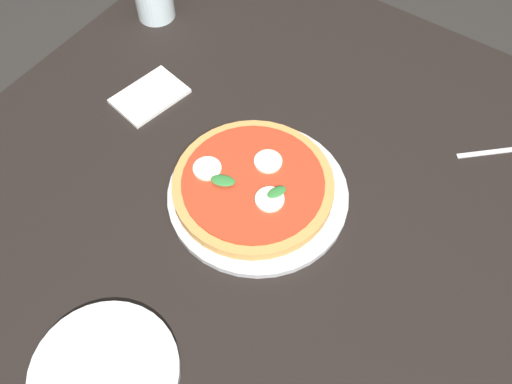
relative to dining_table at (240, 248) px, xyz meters
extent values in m
plane|color=#2D2B28|center=(0.00, 0.00, -0.66)|extent=(6.00, 6.00, 0.00)
cube|color=black|center=(0.00, 0.00, 0.08)|extent=(1.24, 1.08, 0.04)
cube|color=black|center=(0.54, 0.46, -0.30)|extent=(0.07, 0.07, 0.72)
cylinder|color=silver|center=(0.06, 0.00, 0.11)|extent=(0.30, 0.30, 0.01)
cylinder|color=tan|center=(0.06, 0.01, 0.12)|extent=(0.27, 0.27, 0.02)
cylinder|color=#B7381E|center=(0.06, 0.01, 0.13)|extent=(0.24, 0.24, 0.00)
cylinder|color=white|center=(0.10, 0.01, 0.14)|extent=(0.05, 0.05, 0.00)
cylinder|color=white|center=(0.03, 0.09, 0.14)|extent=(0.05, 0.05, 0.00)
cylinder|color=white|center=(0.04, -0.03, 0.14)|extent=(0.05, 0.05, 0.00)
ellipsoid|color=#337F38|center=(0.03, 0.05, 0.14)|extent=(0.04, 0.05, 0.00)
ellipsoid|color=#337F38|center=(0.06, -0.03, 0.14)|extent=(0.04, 0.03, 0.00)
cylinder|color=white|center=(-0.31, 0.01, 0.11)|extent=(0.21, 0.21, 0.01)
cube|color=white|center=(0.12, 0.29, 0.10)|extent=(0.14, 0.11, 0.01)
cube|color=silver|center=(0.36, -0.28, 0.10)|extent=(0.09, 0.09, 0.00)
camera|label=1|loc=(-0.37, -0.29, 0.90)|focal=39.93mm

